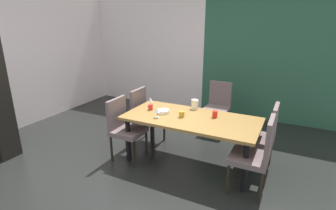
# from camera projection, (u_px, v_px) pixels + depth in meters

# --- Properties ---
(ground_plane) EXTENTS (5.92, 5.83, 0.02)m
(ground_plane) POSITION_uv_depth(u_px,v_px,m) (137.00, 170.00, 3.73)
(ground_plane) COLOR black
(back_panel_interior) EXTENTS (2.92, 0.10, 2.59)m
(back_panel_interior) POSITION_uv_depth(u_px,v_px,m) (147.00, 51.00, 6.39)
(back_panel_interior) COLOR silver
(back_panel_interior) RESTS_ON ground_plane
(garden_window_panel) EXTENTS (3.00, 0.10, 2.59)m
(garden_window_panel) POSITION_uv_depth(u_px,v_px,m) (277.00, 59.00, 5.14)
(garden_window_panel) COLOR #29553F
(garden_window_panel) RESTS_ON ground_plane
(dining_table) EXTENTS (1.89, 0.91, 0.71)m
(dining_table) POSITION_uv_depth(u_px,v_px,m) (191.00, 123.00, 3.72)
(dining_table) COLOR olive
(dining_table) RESTS_ON ground_plane
(chair_left_near) EXTENTS (0.45, 0.44, 0.93)m
(chair_left_near) POSITION_uv_depth(u_px,v_px,m) (124.00, 126.00, 3.90)
(chair_left_near) COLOR #645353
(chair_left_near) RESTS_ON ground_plane
(chair_right_far) EXTENTS (0.44, 0.44, 0.96)m
(chair_right_far) POSITION_uv_depth(u_px,v_px,m) (263.00, 134.00, 3.60)
(chair_right_far) COLOR #645353
(chair_right_far) RESTS_ON ground_plane
(chair_left_far) EXTENTS (0.45, 0.44, 0.93)m
(chair_left_far) POSITION_uv_depth(u_px,v_px,m) (145.00, 114.00, 4.41)
(chair_left_far) COLOR #645353
(chair_left_far) RESTS_ON ground_plane
(chair_head_far) EXTENTS (0.44, 0.45, 0.93)m
(chair_head_far) POSITION_uv_depth(u_px,v_px,m) (218.00, 104.00, 4.89)
(chair_head_far) COLOR #645353
(chair_head_far) RESTS_ON ground_plane
(chair_right_near) EXTENTS (0.44, 0.44, 0.98)m
(chair_right_near) POSITION_uv_depth(u_px,v_px,m) (257.00, 153.00, 3.09)
(chair_right_near) COLOR #645353
(chair_right_near) RESTS_ON ground_plane
(wine_glass_front) EXTENTS (0.07, 0.07, 0.14)m
(wine_glass_front) POSITION_uv_depth(u_px,v_px,m) (151.00, 100.00, 4.16)
(wine_glass_front) COLOR silver
(wine_glass_front) RESTS_ON dining_table
(wine_glass_near_shelf) EXTENTS (0.07, 0.07, 0.14)m
(wine_glass_near_shelf) POSITION_uv_depth(u_px,v_px,m) (157.00, 111.00, 3.66)
(wine_glass_near_shelf) COLOR silver
(wine_glass_near_shelf) RESTS_ON dining_table
(serving_bowl_right) EXTENTS (0.18, 0.18, 0.05)m
(serving_bowl_right) POSITION_uv_depth(u_px,v_px,m) (163.00, 111.00, 3.86)
(serving_bowl_right) COLOR white
(serving_bowl_right) RESTS_ON dining_table
(cup_left) EXTENTS (0.08, 0.08, 0.08)m
(cup_left) POSITION_uv_depth(u_px,v_px,m) (182.00, 114.00, 3.70)
(cup_left) COLOR #BB8922
(cup_left) RESTS_ON dining_table
(cup_rear) EXTENTS (0.07, 0.07, 0.09)m
(cup_rear) POSITION_uv_depth(u_px,v_px,m) (151.00, 107.00, 3.99)
(cup_rear) COLOR red
(cup_rear) RESTS_ON dining_table
(cup_corner) EXTENTS (0.07, 0.07, 0.10)m
(cup_corner) POSITION_uv_depth(u_px,v_px,m) (215.00, 114.00, 3.68)
(cup_corner) COLOR red
(cup_corner) RESTS_ON dining_table
(pitcher_north) EXTENTS (0.12, 0.10, 0.15)m
(pitcher_north) POSITION_uv_depth(u_px,v_px,m) (195.00, 104.00, 4.02)
(pitcher_north) COLOR beige
(pitcher_north) RESTS_ON dining_table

